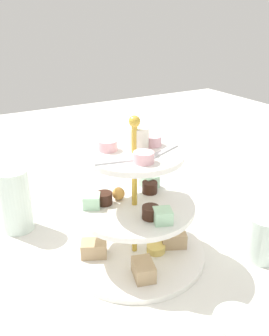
% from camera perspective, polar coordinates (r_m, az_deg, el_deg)
% --- Properties ---
extents(ground_plane, '(2.40, 2.40, 0.00)m').
position_cam_1_polar(ground_plane, '(0.74, 0.00, -13.32)').
color(ground_plane, silver).
extents(tiered_serving_stand, '(0.27, 0.27, 0.28)m').
position_cam_1_polar(tiered_serving_stand, '(0.69, 0.03, -7.56)').
color(tiered_serving_stand, white).
rests_on(tiered_serving_stand, ground_plane).
extents(water_glass_tall_right, '(0.07, 0.07, 0.14)m').
position_cam_1_polar(water_glass_tall_right, '(0.82, -18.16, -4.84)').
color(water_glass_tall_right, silver).
rests_on(water_glass_tall_right, ground_plane).
extents(butter_knife_left, '(0.14, 0.12, 0.00)m').
position_cam_1_polar(butter_knife_left, '(1.01, 3.27, -2.39)').
color(butter_knife_left, silver).
rests_on(butter_knife_left, ground_plane).
extents(water_glass_mid_back, '(0.06, 0.06, 0.09)m').
position_cam_1_polar(water_glass_mid_back, '(0.74, 19.48, -10.38)').
color(water_glass_mid_back, silver).
rests_on(water_glass_mid_back, ground_plane).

